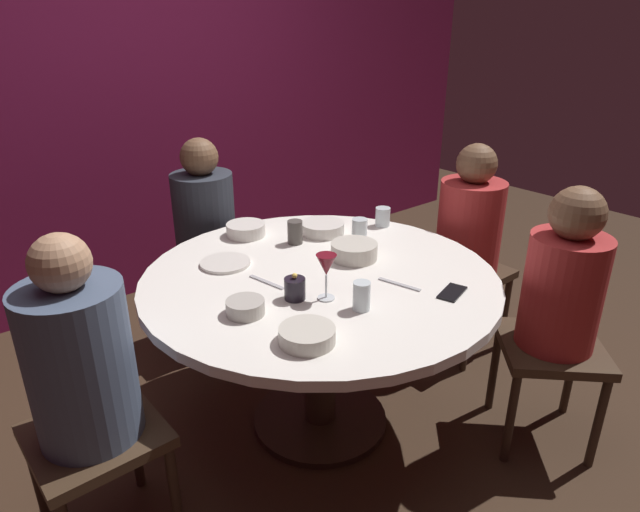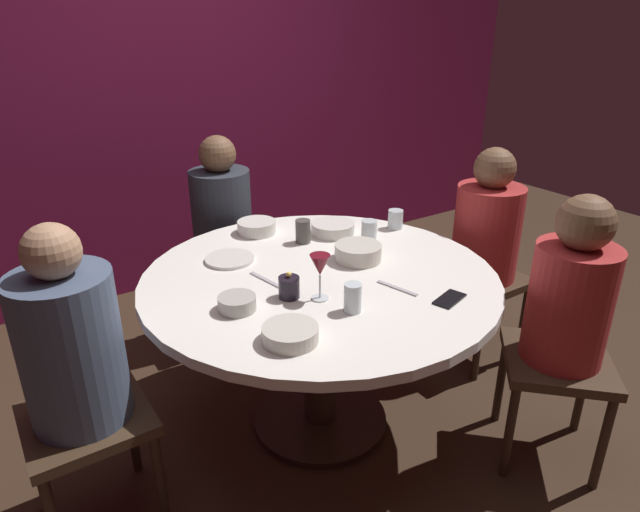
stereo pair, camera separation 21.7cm
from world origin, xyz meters
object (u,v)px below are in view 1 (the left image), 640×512
at_px(wine_glass, 326,267).
at_px(seated_diner_back, 205,221).
at_px(bowl_sauce_side, 354,251).
at_px(dining_table, 320,304).
at_px(cell_phone, 452,292).
at_px(cup_near_candle, 295,232).
at_px(bowl_small_white, 323,228).
at_px(cup_center_front, 362,296).
at_px(cup_by_right_diner, 383,217).
at_px(cup_by_left_diner, 360,228).
at_px(seated_diner_front_right, 562,292).
at_px(bowl_salad_center, 307,335).
at_px(seated_diner_right, 470,227).
at_px(dinner_plate, 225,263).
at_px(bowl_rice_portion, 245,307).
at_px(seated_diner_left, 82,369).
at_px(bowl_serving_large, 246,230).
at_px(candle_holder, 295,289).

bearing_deg(wine_glass, seated_diner_back, 84.01).
height_order(wine_glass, bowl_sauce_side, wine_glass).
bearing_deg(dining_table, cell_phone, -58.63).
bearing_deg(cup_near_candle, bowl_small_white, 4.86).
xyz_separation_m(wine_glass, cup_center_front, (0.04, -0.14, -0.08)).
distance_m(bowl_small_white, cup_by_right_diner, 0.32).
bearing_deg(cup_near_candle, cup_by_left_diner, -24.47).
xyz_separation_m(seated_diner_front_right, bowl_salad_center, (-1.03, 0.31, 0.06)).
distance_m(seated_diner_back, seated_diner_right, 1.38).
xyz_separation_m(dinner_plate, bowl_sauce_side, (0.46, -0.30, 0.03)).
bearing_deg(dining_table, dinner_plate, 126.76).
bearing_deg(bowl_rice_portion, seated_diner_back, 68.38).
bearing_deg(dining_table, seated_diner_right, 0.00).
bearing_deg(cell_phone, dining_table, -165.65).
height_order(seated_diner_right, cup_by_right_diner, seated_diner_right).
relative_size(seated_diner_right, wine_glass, 6.44).
bearing_deg(wine_glass, bowl_rice_portion, 161.94).
bearing_deg(dining_table, wine_glass, -123.77).
distance_m(dining_table, dinner_plate, 0.43).
distance_m(seated_diner_left, seated_diner_front_right, 1.76).
bearing_deg(cup_center_front, cup_by_left_diner, 46.93).
relative_size(seated_diner_front_right, bowl_serving_large, 6.17).
relative_size(seated_diner_front_right, dinner_plate, 5.39).
height_order(seated_diner_front_right, bowl_salad_center, seated_diner_front_right).
xyz_separation_m(dining_table, candle_holder, (-0.21, -0.10, 0.18)).
bearing_deg(cup_center_front, seated_diner_front_right, -25.55).
distance_m(bowl_salad_center, cup_by_left_diner, 0.95).
xyz_separation_m(seated_diner_front_right, cup_near_candle, (-0.55, 1.00, 0.09)).
distance_m(bowl_rice_portion, cup_by_left_diner, 0.86).
bearing_deg(cell_phone, cup_by_right_diner, 137.51).
distance_m(seated_diner_right, bowl_small_white, 0.78).
height_order(seated_diner_front_right, dinner_plate, seated_diner_front_right).
distance_m(seated_diner_front_right, bowl_salad_center, 1.08).
distance_m(seated_diner_left, cup_by_left_diner, 1.37).
bearing_deg(seated_diner_right, bowl_sauce_side, -2.01).
bearing_deg(cup_center_front, cell_phone, -20.66).
height_order(candle_holder, cup_near_candle, cup_near_candle).
bearing_deg(cell_phone, seated_diner_right, 104.70).
bearing_deg(bowl_serving_large, seated_diner_left, -149.96).
distance_m(dining_table, seated_diner_left, 0.96).
bearing_deg(bowl_small_white, seated_diner_right, -26.17).
bearing_deg(dining_table, bowl_small_white, 48.53).
bearing_deg(seated_diner_left, dinner_plate, 24.83).
bearing_deg(cup_center_front, bowl_small_white, 60.26).
distance_m(seated_diner_back, cup_center_front, 1.27).
xyz_separation_m(dining_table, seated_diner_back, (0.00, 0.95, 0.11)).
relative_size(dining_table, wine_glass, 8.16).
bearing_deg(seated_diner_back, wine_glass, -5.99).
xyz_separation_m(dining_table, bowl_salad_center, (-0.36, -0.36, 0.16)).
bearing_deg(dinner_plate, bowl_sauce_side, -33.20).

